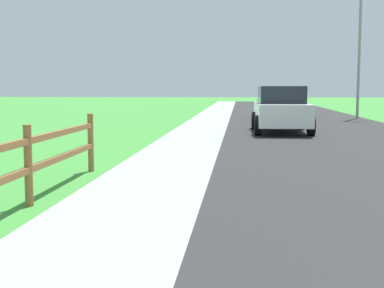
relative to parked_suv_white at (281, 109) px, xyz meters
The scene contains 7 objects.
ground_plane 6.67m from the parked_suv_white, 107.35° to the left, with size 120.00×120.00×0.00m, color #409238.
road_asphalt 8.50m from the parked_suv_white, 79.62° to the left, with size 7.00×66.00×0.01m, color #2A2A2A.
curb_concrete 9.73m from the parked_suv_white, 120.87° to the left, with size 6.00×66.00×0.01m, color #9FA99D.
grass_verge 10.58m from the parked_suv_white, 127.88° to the left, with size 5.00×66.00×0.00m, color #409238.
parked_suv_white is the anchor object (origin of this frame).
parked_car_silver 9.23m from the parked_suv_white, 86.98° to the left, with size 2.24×5.04×1.53m.
street_lamp 10.49m from the parked_suv_white, 62.14° to the left, with size 1.17×0.20×7.41m.
Camera 1 is at (0.52, -0.60, 1.61)m, focal length 50.08 mm.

